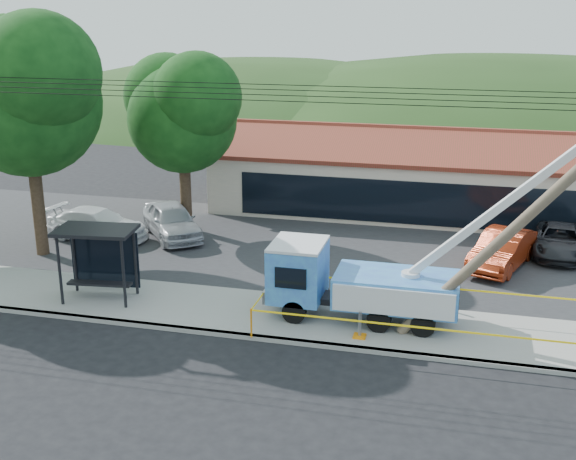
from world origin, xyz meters
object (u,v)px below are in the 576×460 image
Objects in this scene: bus_shelter at (99,246)px; car_red at (500,269)px; car_dark at (558,256)px; leaning_pole at (532,213)px; utility_truck at (360,279)px; car_silver at (173,239)px; car_white at (99,241)px.

car_red is at bearing 19.23° from bus_shelter.
car_dark is at bearing 22.04° from bus_shelter.
car_dark is (2.26, 10.03, -4.69)m from leaning_pole.
car_dark is (7.71, 9.16, -1.61)m from utility_truck.
car_silver reaches higher than car_dark.
utility_truck is 3.93× the size of bus_shelter.
leaning_pole is 11.30m from car_dark.
car_silver is (-0.40, 7.81, -2.22)m from bus_shelter.
bus_shelter reaches higher than car_red.
utility_truck is 1.44× the size of leaning_pole.
car_white is (-18.73, -0.66, 0.00)m from car_red.
leaning_pole is 15.53m from bus_shelter.
car_white is at bearing 112.54° from bus_shelter.
bus_shelter is at bearing -176.96° from utility_truck.
car_dark is at bearing -32.94° from car_silver.
leaning_pole is at bearing -9.05° from utility_truck.
utility_truck is at bearing -107.46° from car_red.
leaning_pole is 20.85m from car_white.
car_red is at bearing 53.06° from utility_truck.
leaning_pole reaches higher than car_dark.
car_red is 0.94× the size of car_white.
utility_truck is at bearing -106.94° from car_white.
utility_truck reaches higher than car_white.
leaning_pole is at bearing -102.85° from car_white.
car_silver is 1.04× the size of car_dark.
car_dark is at bearing 77.33° from leaning_pole.
utility_truck is 6.32m from leaning_pole.
bus_shelter reaches higher than car_white.
car_dark is at bearing 49.92° from utility_truck.
utility_truck is 15.02m from car_white.
car_red is (14.98, 7.32, -2.22)m from bus_shelter.
car_dark is at bearing 61.80° from car_red.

